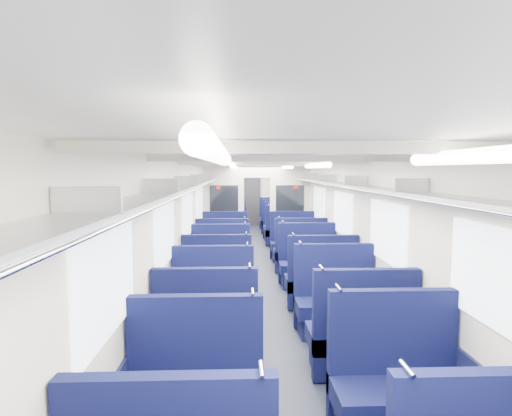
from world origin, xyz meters
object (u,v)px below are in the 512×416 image
object	(u,v)px
seat_15	(308,266)
seat_24	(229,223)
seat_17	(300,255)
seat_26	(230,219)
seat_16	(223,256)
bulkhead	(257,206)
seat_18	(225,246)
seat_13	(321,284)
seat_12	(217,283)
seat_19	(293,245)
end_door	(251,200)
seat_11	(336,305)
seat_25	(277,223)
seat_14	(220,269)
seat_22	(228,228)
seat_9	(361,340)
seat_27	(275,220)
seat_8	(207,339)
seat_20	(227,234)
seat_6	(194,402)
seat_21	(284,233)
seat_10	(212,309)
seat_7	(397,391)
seat_23	(281,228)

from	to	relation	value
seat_15	seat_24	world-z (taller)	same
seat_15	seat_17	xyz separation A→B (m)	(0.00, 1.13, 0.00)
seat_26	seat_16	bearing A→B (deg)	-90.00
bulkhead	seat_26	world-z (taller)	bulkhead
seat_26	seat_18	bearing A→B (deg)	-90.00
seat_13	seat_18	xyz separation A→B (m)	(-1.66, 3.57, 0.00)
seat_12	seat_19	bearing A→B (deg)	64.26
seat_13	end_door	bearing A→B (deg)	94.56
seat_11	seat_25	xyz separation A→B (m)	(0.00, 9.06, 0.00)
seat_14	seat_22	world-z (taller)	same
seat_13	seat_16	world-z (taller)	same
seat_9	seat_27	size ratio (longest dim) A/B	1.00
end_door	seat_18	size ratio (longest dim) A/B	1.63
seat_8	seat_20	size ratio (longest dim) A/B	1.00
bulkhead	seat_14	bearing A→B (deg)	-103.23
end_door	seat_16	world-z (taller)	end_door
seat_6	seat_21	distance (m)	9.27
seat_24	seat_25	world-z (taller)	same
seat_9	seat_19	world-z (taller)	same
seat_10	seat_13	xyz separation A→B (m)	(1.66, 1.16, 0.00)
bulkhead	seat_12	size ratio (longest dim) A/B	2.28
seat_19	seat_22	xyz separation A→B (m)	(-1.66, 3.26, 0.00)
seat_14	seat_21	xyz separation A→B (m)	(1.66, 4.55, 0.00)
end_door	seat_9	bearing A→B (deg)	-86.25
seat_10	seat_25	distance (m)	9.30
seat_21	seat_9	bearing A→B (deg)	-90.00
seat_18	seat_17	bearing A→B (deg)	-35.36
seat_7	seat_9	xyz separation A→B (m)	(0.00, 1.06, 0.00)
seat_9	seat_27	world-z (taller)	same
seat_19	seat_24	xyz separation A→B (m)	(-1.66, 4.40, 0.00)
seat_9	seat_26	bearing A→B (deg)	98.29
seat_22	seat_19	bearing A→B (deg)	-62.98
seat_6	seat_9	bearing A→B (deg)	34.98
seat_12	seat_22	bearing A→B (deg)	90.00
seat_17	end_door	bearing A→B (deg)	95.92
seat_16	seat_26	xyz separation A→B (m)	(0.00, 6.78, 0.00)
seat_7	seat_15	distance (m)	4.60
seat_17	seat_22	bearing A→B (deg)	110.53
seat_20	seat_27	size ratio (longest dim) A/B	1.00
bulkhead	seat_10	world-z (taller)	bulkhead
bulkhead	seat_23	xyz separation A→B (m)	(0.83, 2.04, -0.86)
seat_22	seat_6	bearing A→B (deg)	-90.00
seat_13	seat_21	size ratio (longest dim) A/B	1.00
seat_6	seat_22	size ratio (longest dim) A/B	1.00
seat_12	seat_17	bearing A→B (deg)	53.78
seat_18	seat_22	bearing A→B (deg)	90.00
seat_14	seat_18	world-z (taller)	same
seat_10	seat_16	distance (m)	3.50
seat_20	seat_16	bearing A→B (deg)	-90.00
seat_7	seat_23	xyz separation A→B (m)	(0.00, 10.04, 0.00)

